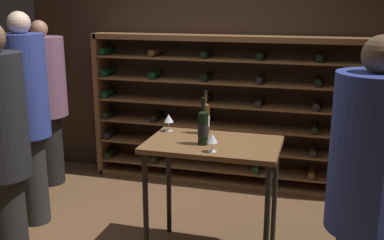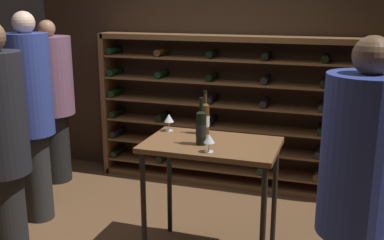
{
  "view_description": "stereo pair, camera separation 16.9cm",
  "coord_description": "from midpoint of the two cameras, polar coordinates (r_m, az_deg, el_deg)",
  "views": [
    {
      "loc": [
        1.26,
        -3.41,
        2.08
      ],
      "look_at": [
        0.24,
        0.19,
        1.11
      ],
      "focal_mm": 42.55,
      "sensor_mm": 36.0,
      "label": 1
    },
    {
      "loc": [
        1.42,
        -3.36,
        2.08
      ],
      "look_at": [
        0.24,
        0.19,
        1.11
      ],
      "focal_mm": 42.55,
      "sensor_mm": 36.0,
      "label": 2
    }
  ],
  "objects": [
    {
      "name": "person_bystander_red_print",
      "position": [
        5.46,
        -18.85,
        2.82
      ],
      "size": [
        0.51,
        0.5,
        1.89
      ],
      "rotation": [
        0.0,
        0.0,
        1.63
      ],
      "color": "black",
      "rests_on": "ground"
    },
    {
      "name": "wine_glass_stemmed_center",
      "position": [
        3.36,
        1.12,
        -2.4
      ],
      "size": [
        0.08,
        0.08,
        0.14
      ],
      "color": "silver",
      "rests_on": "tasting_table"
    },
    {
      "name": "wine_bottle_gold_foil",
      "position": [
        3.53,
        0.02,
        -0.89
      ],
      "size": [
        0.08,
        0.08,
        0.37
      ],
      "color": "black",
      "rests_on": "tasting_table"
    },
    {
      "name": "tasting_table",
      "position": [
        3.66,
        1.31,
        -4.65
      ],
      "size": [
        1.06,
        0.67,
        1.0
      ],
      "color": "brown",
      "rests_on": "ground"
    },
    {
      "name": "person_guest_blue_shirt",
      "position": [
        4.48,
        -21.01,
        1.16
      ],
      "size": [
        0.4,
        0.4,
        2.01
      ],
      "rotation": [
        0.0,
        0.0,
        -1.36
      ],
      "color": "#262626",
      "rests_on": "ground"
    },
    {
      "name": "wine_rack",
      "position": [
        5.17,
        4.03,
        0.86
      ],
      "size": [
        3.3,
        0.32,
        1.73
      ],
      "color": "brown",
      "rests_on": "ground"
    },
    {
      "name": "person_host_in_suit",
      "position": [
        3.62,
        -24.16,
        -2.66
      ],
      "size": [
        0.41,
        0.41,
        1.96
      ],
      "rotation": [
        0.0,
        0.0,
        -0.26
      ],
      "color": "black",
      "rests_on": "ground"
    },
    {
      "name": "wine_glass_stemmed_right",
      "position": [
        3.91,
        -4.18,
        0.13
      ],
      "size": [
        0.08,
        0.08,
        0.15
      ],
      "color": "silver",
      "rests_on": "tasting_table"
    },
    {
      "name": "person_guest_khaki",
      "position": [
        2.73,
        19.49,
        -8.3
      ],
      "size": [
        0.45,
        0.45,
        1.92
      ],
      "rotation": [
        0.0,
        0.0,
        2.18
      ],
      "color": "black",
      "rests_on": "ground"
    },
    {
      "name": "back_wall",
      "position": [
        5.35,
        1.22,
        6.74
      ],
      "size": [
        4.5,
        0.1,
        2.7
      ],
      "primitive_type": "cube",
      "color": "#3D2B1E",
      "rests_on": "ground"
    },
    {
      "name": "wine_bottle_red_label",
      "position": [
        3.82,
        0.42,
        0.28
      ],
      "size": [
        0.07,
        0.07,
        0.37
      ],
      "color": "#4C3314",
      "rests_on": "tasting_table"
    }
  ]
}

